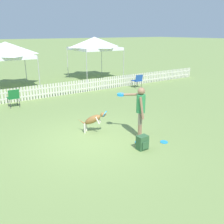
{
  "coord_description": "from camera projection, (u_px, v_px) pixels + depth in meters",
  "views": [
    {
      "loc": [
        -3.5,
        -6.4,
        3.29
      ],
      "look_at": [
        0.82,
        0.02,
        0.79
      ],
      "focal_mm": 40.0,
      "sensor_mm": 36.0,
      "label": 1
    }
  ],
  "objects": [
    {
      "name": "frisbee_near_handler",
      "position": [
        139.0,
        142.0,
        7.74
      ],
      "size": [
        0.23,
        0.23,
        0.02
      ],
      "color": "#1E8CD8",
      "rests_on": "ground_plane"
    },
    {
      "name": "leaping_dog",
      "position": [
        94.0,
        119.0,
        8.36
      ],
      "size": [
        0.82,
        0.85,
        0.81
      ],
      "rotation": [
        0.0,
        0.0,
        -2.38
      ],
      "color": "olive",
      "rests_on": "ground_plane"
    },
    {
      "name": "folding_chair_center",
      "position": [
        13.0,
        97.0,
        11.21
      ],
      "size": [
        0.48,
        0.5,
        0.84
      ],
      "rotation": [
        0.0,
        0.0,
        3.15
      ],
      "color": "#333338",
      "rests_on": "ground_plane"
    },
    {
      "name": "backpack_on_grass",
      "position": [
        142.0,
        143.0,
        7.25
      ],
      "size": [
        0.32,
        0.27,
        0.42
      ],
      "color": "#2D5633",
      "rests_on": "ground_plane"
    },
    {
      "name": "canopy_tent_main",
      "position": [
        6.0,
        50.0,
        14.59
      ],
      "size": [
        2.81,
        2.81,
        2.74
      ],
      "color": "#B2B2B2",
      "rests_on": "ground_plane"
    },
    {
      "name": "handler_person",
      "position": [
        139.0,
        106.0,
        7.88
      ],
      "size": [
        0.62,
        1.07,
        1.65
      ],
      "rotation": [
        0.0,
        0.0,
        0.76
      ],
      "color": "#8C664C",
      "rests_on": "ground_plane"
    },
    {
      "name": "frisbee_near_dog",
      "position": [
        164.0,
        142.0,
        7.76
      ],
      "size": [
        0.23,
        0.23,
        0.02
      ],
      "color": "#1E8CD8",
      "rests_on": "ground_plane"
    },
    {
      "name": "folding_chair_blue_left",
      "position": [
        138.0,
        80.0,
        15.24
      ],
      "size": [
        0.54,
        0.55,
        0.81
      ],
      "rotation": [
        0.0,
        0.0,
        3.08
      ],
      "color": "#333338",
      "rests_on": "ground_plane"
    },
    {
      "name": "ground_plane",
      "position": [
        91.0,
        140.0,
        7.92
      ],
      "size": [
        240.0,
        240.0,
        0.0
      ],
      "primitive_type": "plane",
      "color": "olive"
    },
    {
      "name": "picket_fence",
      "position": [
        32.0,
        93.0,
        12.55
      ],
      "size": [
        23.99,
        0.04,
        0.71
      ],
      "color": "beige",
      "rests_on": "ground_plane"
    },
    {
      "name": "canopy_tent_secondary",
      "position": [
        95.0,
        43.0,
        17.78
      ],
      "size": [
        3.04,
        3.04,
        2.94
      ],
      "color": "#B2B2B2",
      "rests_on": "ground_plane"
    }
  ]
}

